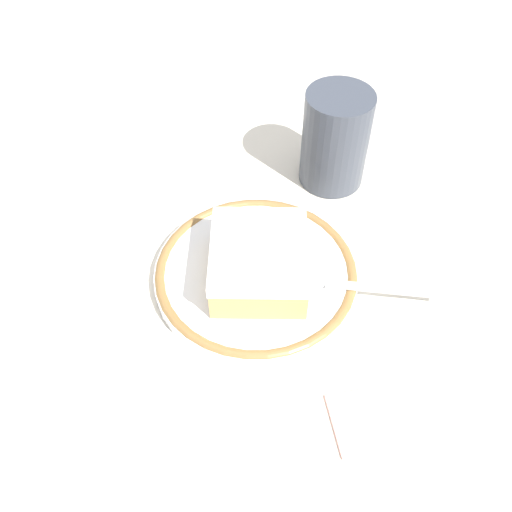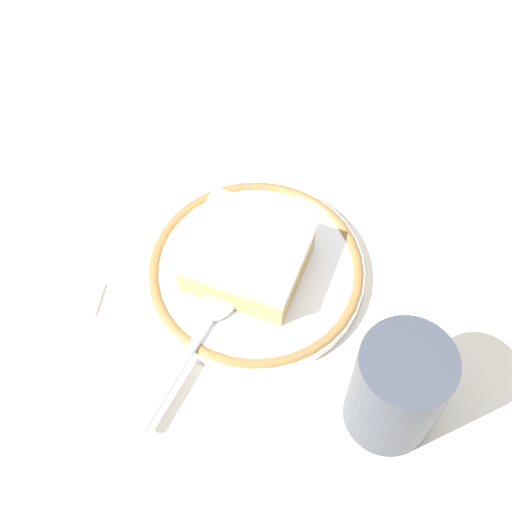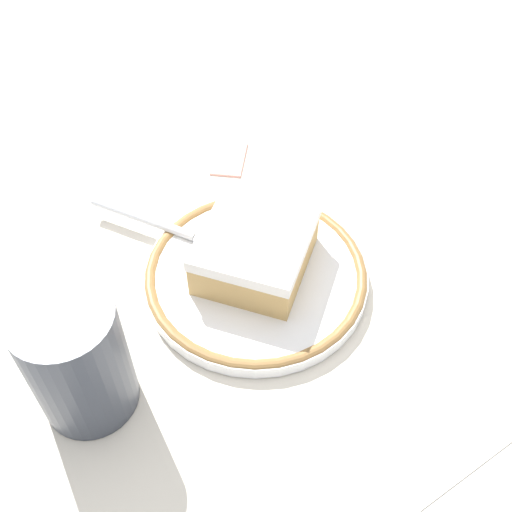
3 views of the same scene
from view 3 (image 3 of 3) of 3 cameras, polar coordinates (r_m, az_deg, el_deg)
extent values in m
plane|color=#B7B2A8|center=(0.51, 3.48, -2.02)|extent=(2.40, 2.40, 0.00)
cube|color=beige|center=(0.51, 3.49, -1.97)|extent=(0.50, 0.39, 0.00)
cylinder|color=white|center=(0.50, 0.00, -1.90)|extent=(0.18, 0.18, 0.01)
torus|color=olive|center=(0.50, 0.00, -1.68)|extent=(0.18, 0.18, 0.01)
cube|color=tan|center=(0.49, -0.04, 0.24)|extent=(0.12, 0.12, 0.03)
cube|color=white|center=(0.48, -0.04, 1.81)|extent=(0.12, 0.12, 0.01)
ellipsoid|color=silver|center=(0.51, -3.74, 1.18)|extent=(0.04, 0.05, 0.01)
cylinder|color=silver|center=(0.54, -10.40, 3.42)|extent=(0.06, 0.09, 0.01)
cylinder|color=#383D47|center=(0.42, -16.17, -9.19)|extent=(0.07, 0.07, 0.10)
cylinder|color=silver|center=(0.45, -15.38, -11.10)|extent=(0.06, 0.06, 0.04)
cube|color=#E5998C|center=(0.61, -2.51, 9.16)|extent=(0.06, 0.06, 0.01)
camera|label=1|loc=(0.61, 13.58, 48.96)|focal=39.29mm
camera|label=2|loc=(0.45, -74.13, 44.72)|focal=51.54mm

